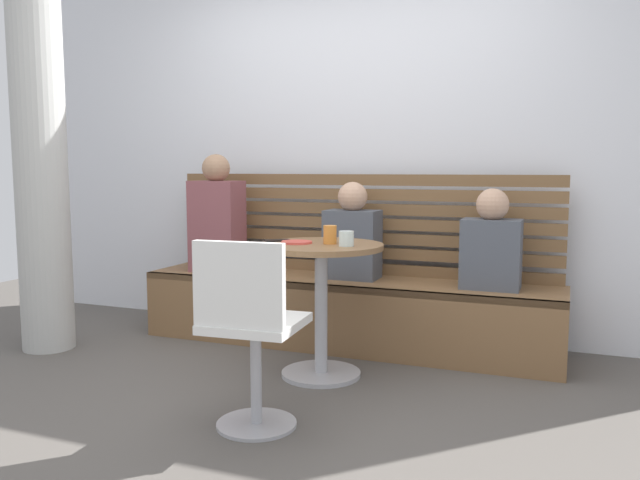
% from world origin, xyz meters
% --- Properties ---
extents(ground, '(8.00, 8.00, 0.00)m').
position_xyz_m(ground, '(0.00, 0.00, 0.00)').
color(ground, '#514C47').
extents(back_wall, '(5.20, 0.10, 2.90)m').
position_xyz_m(back_wall, '(0.00, 1.64, 1.45)').
color(back_wall, silver).
rests_on(back_wall, ground).
extents(concrete_pillar, '(0.32, 0.32, 2.80)m').
position_xyz_m(concrete_pillar, '(-1.75, 0.45, 1.40)').
color(concrete_pillar, '#B2B2AD').
rests_on(concrete_pillar, ground).
extents(booth_bench, '(2.70, 0.52, 0.44)m').
position_xyz_m(booth_bench, '(0.00, 1.20, 0.22)').
color(booth_bench, brown).
rests_on(booth_bench, ground).
extents(booth_backrest, '(2.65, 0.04, 0.67)m').
position_xyz_m(booth_backrest, '(0.00, 1.44, 0.78)').
color(booth_backrest, brown).
rests_on(booth_backrest, booth_bench).
extents(cafe_table, '(0.68, 0.68, 0.74)m').
position_xyz_m(cafe_table, '(0.08, 0.58, 0.52)').
color(cafe_table, '#ADADB2').
rests_on(cafe_table, ground).
extents(white_chair, '(0.43, 0.43, 0.85)m').
position_xyz_m(white_chair, '(0.07, -0.24, 0.46)').
color(white_chair, '#ADADB2').
rests_on(white_chair, ground).
extents(person_adult, '(0.34, 0.22, 0.80)m').
position_xyz_m(person_adult, '(-0.92, 1.16, 0.80)').
color(person_adult, brown).
rests_on(person_adult, booth_bench).
extents(person_child_left, '(0.34, 0.22, 0.59)m').
position_xyz_m(person_child_left, '(0.91, 1.20, 0.70)').
color(person_child_left, '#4C515B').
rests_on(person_child_left, booth_bench).
extents(person_child_middle, '(0.34, 0.22, 0.62)m').
position_xyz_m(person_child_middle, '(0.03, 1.24, 0.71)').
color(person_child_middle, '#4C515B').
rests_on(person_child_middle, booth_bench).
extents(cup_tumbler_orange, '(0.07, 0.07, 0.10)m').
position_xyz_m(cup_tumbler_orange, '(0.12, 0.59, 0.79)').
color(cup_tumbler_orange, orange).
rests_on(cup_tumbler_orange, cafe_table).
extents(cup_glass_short, '(0.08, 0.08, 0.08)m').
position_xyz_m(cup_glass_short, '(0.24, 0.53, 0.78)').
color(cup_glass_short, silver).
rests_on(cup_glass_short, cafe_table).
extents(plate_small, '(0.17, 0.17, 0.01)m').
position_xyz_m(plate_small, '(-0.05, 0.55, 0.75)').
color(plate_small, '#DB4C42').
rests_on(plate_small, cafe_table).
extents(phone_on_table, '(0.15, 0.15, 0.01)m').
position_xyz_m(phone_on_table, '(-0.20, 0.60, 0.74)').
color(phone_on_table, black).
rests_on(phone_on_table, cafe_table).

